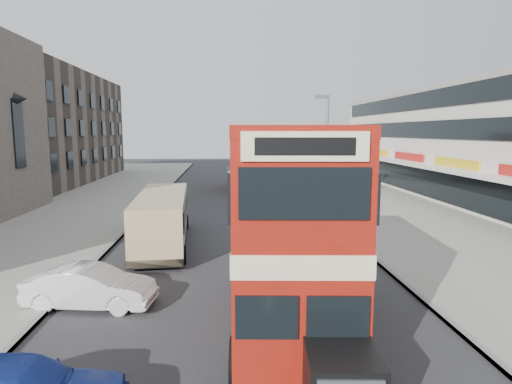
# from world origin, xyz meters

# --- Properties ---
(ground) EXTENTS (160.00, 160.00, 0.00)m
(ground) POSITION_xyz_m (0.00, 0.00, 0.00)
(ground) COLOR #28282B
(ground) RESTS_ON ground
(road_surface) EXTENTS (12.00, 90.00, 0.01)m
(road_surface) POSITION_xyz_m (0.00, 20.00, 0.01)
(road_surface) COLOR #28282B
(road_surface) RESTS_ON ground
(pavement_right) EXTENTS (12.00, 90.00, 0.15)m
(pavement_right) POSITION_xyz_m (12.00, 20.00, 0.07)
(pavement_right) COLOR gray
(pavement_right) RESTS_ON ground
(pavement_left) EXTENTS (12.00, 90.00, 0.15)m
(pavement_left) POSITION_xyz_m (-12.00, 20.00, 0.07)
(pavement_left) COLOR gray
(pavement_left) RESTS_ON ground
(kerb_left) EXTENTS (0.20, 90.00, 0.16)m
(kerb_left) POSITION_xyz_m (-6.10, 20.00, 0.07)
(kerb_left) COLOR gray
(kerb_left) RESTS_ON ground
(kerb_right) EXTENTS (0.20, 90.00, 0.16)m
(kerb_right) POSITION_xyz_m (6.10, 20.00, 0.07)
(kerb_right) COLOR gray
(kerb_right) RESTS_ON ground
(brick_terrace) EXTENTS (14.00, 28.00, 12.00)m
(brick_terrace) POSITION_xyz_m (-22.00, 38.00, 6.00)
(brick_terrace) COLOR #66594C
(brick_terrace) RESTS_ON ground
(commercial_row) EXTENTS (9.90, 46.20, 9.30)m
(commercial_row) POSITION_xyz_m (19.95, 22.00, 4.70)
(commercial_row) COLOR beige
(commercial_row) RESTS_ON ground
(street_lamp) EXTENTS (1.00, 0.20, 8.12)m
(street_lamp) POSITION_xyz_m (6.52, 18.00, 4.78)
(street_lamp) COLOR slate
(street_lamp) RESTS_ON ground
(bus_main) EXTENTS (3.49, 10.32, 5.58)m
(bus_main) POSITION_xyz_m (1.36, 0.39, 2.94)
(bus_main) COLOR black
(bus_main) RESTS_ON ground
(bus_second) EXTENTS (3.57, 9.67, 5.28)m
(bus_second) POSITION_xyz_m (2.22, 30.39, 2.78)
(bus_second) COLOR black
(bus_second) RESTS_ON ground
(coach) EXTENTS (2.90, 9.18, 2.40)m
(coach) POSITION_xyz_m (-3.61, 9.83, 1.41)
(coach) COLOR black
(coach) RESTS_ON ground
(car_left_front) EXTENTS (4.27, 1.99, 1.35)m
(car_left_front) POSITION_xyz_m (-4.84, 2.00, 0.68)
(car_left_front) COLOR white
(car_left_front) RESTS_ON ground
(car_right_a) EXTENTS (4.44, 2.22, 1.24)m
(car_right_a) POSITION_xyz_m (4.60, 13.80, 0.62)
(car_right_a) COLOR maroon
(car_right_a) RESTS_ON ground
(car_right_b) EXTENTS (4.42, 2.49, 1.16)m
(car_right_b) POSITION_xyz_m (5.29, 19.47, 0.58)
(car_right_b) COLOR #C75A13
(car_right_b) RESTS_ON ground
(car_right_c) EXTENTS (3.53, 1.50, 1.19)m
(car_right_c) POSITION_xyz_m (4.65, 34.12, 0.59)
(car_right_c) COLOR #557FAB
(car_right_c) RESTS_ON ground
(pedestrian_near) EXTENTS (0.63, 0.43, 1.70)m
(pedestrian_near) POSITION_xyz_m (7.93, 15.54, 1.00)
(pedestrian_near) COLOR gray
(pedestrian_near) RESTS_ON pavement_right
(pedestrian_far) EXTENTS (0.98, 0.60, 1.56)m
(pedestrian_far) POSITION_xyz_m (9.06, 30.20, 0.93)
(pedestrian_far) COLOR gray
(pedestrian_far) RESTS_ON pavement_right
(cyclist) EXTENTS (0.68, 1.62, 1.95)m
(cyclist) POSITION_xyz_m (4.20, 21.56, 0.66)
(cyclist) COLOR gray
(cyclist) RESTS_ON ground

